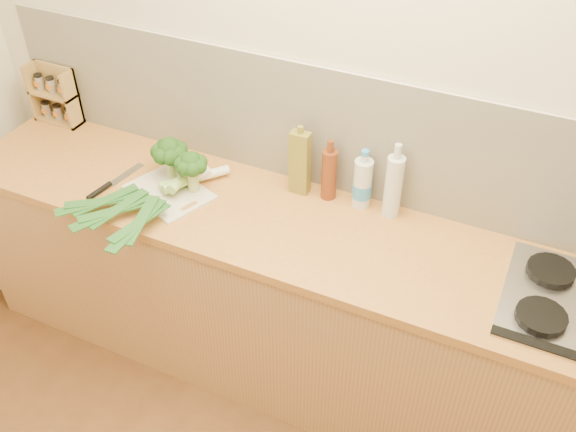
# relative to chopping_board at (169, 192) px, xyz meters

# --- Properties ---
(room_shell) EXTENTS (3.50, 3.50, 3.50)m
(room_shell) POSITION_rel_chopping_board_xyz_m (0.64, 0.33, 0.26)
(room_shell) COLOR beige
(room_shell) RESTS_ON ground
(counter) EXTENTS (3.20, 0.62, 0.90)m
(counter) POSITION_rel_chopping_board_xyz_m (0.64, 0.04, -0.45)
(counter) COLOR #AF8249
(counter) RESTS_ON ground
(chopping_board) EXTENTS (0.41, 0.36, 0.01)m
(chopping_board) POSITION_rel_chopping_board_xyz_m (0.00, 0.00, 0.00)
(chopping_board) COLOR beige
(chopping_board) RESTS_ON counter
(broccoli_left) EXTENTS (0.16, 0.16, 0.19)m
(broccoli_left) POSITION_rel_chopping_board_xyz_m (-0.04, 0.10, 0.13)
(broccoli_left) COLOR #ABBC6D
(broccoli_left) RESTS_ON chopping_board
(broccoli_right) EXTENTS (0.14, 0.14, 0.19)m
(broccoli_right) POSITION_rel_chopping_board_xyz_m (0.09, 0.05, 0.13)
(broccoli_right) COLOR #ABBC6D
(broccoli_right) RESTS_ON chopping_board
(leek_front) EXTENTS (0.51, 0.59, 0.04)m
(leek_front) POSITION_rel_chopping_board_xyz_m (-0.02, 0.00, 0.03)
(leek_front) COLOR white
(leek_front) RESTS_ON chopping_board
(leek_mid) EXTENTS (0.32, 0.58, 0.04)m
(leek_mid) POSITION_rel_chopping_board_xyz_m (-0.00, -0.07, 0.05)
(leek_mid) COLOR white
(leek_mid) RESTS_ON chopping_board
(leek_back) EXTENTS (0.10, 0.66, 0.04)m
(leek_back) POSITION_rel_chopping_board_xyz_m (0.05, -0.06, 0.06)
(leek_back) COLOR white
(leek_back) RESTS_ON chopping_board
(chefs_knife) EXTENTS (0.08, 0.32, 0.02)m
(chefs_knife) POSITION_rel_chopping_board_xyz_m (-0.26, -0.08, 0.00)
(chefs_knife) COLOR silver
(chefs_knife) RESTS_ON counter
(spice_rack) EXTENTS (0.24, 0.10, 0.29)m
(spice_rack) POSITION_rel_chopping_board_xyz_m (-0.81, 0.28, 0.12)
(spice_rack) COLOR #A88348
(spice_rack) RESTS_ON counter
(oil_tin) EXTENTS (0.08, 0.05, 0.32)m
(oil_tin) POSITION_rel_chopping_board_xyz_m (0.49, 0.25, 0.14)
(oil_tin) COLOR olive
(oil_tin) RESTS_ON counter
(glass_bottle) EXTENTS (0.07, 0.07, 0.33)m
(glass_bottle) POSITION_rel_chopping_board_xyz_m (0.88, 0.26, 0.14)
(glass_bottle) COLOR silver
(glass_bottle) RESTS_ON counter
(amber_bottle) EXTENTS (0.06, 0.06, 0.27)m
(amber_bottle) POSITION_rel_chopping_board_xyz_m (0.61, 0.26, 0.11)
(amber_bottle) COLOR #632C12
(amber_bottle) RESTS_ON counter
(water_bottle) EXTENTS (0.08, 0.08, 0.24)m
(water_bottle) POSITION_rel_chopping_board_xyz_m (0.76, 0.27, 0.10)
(water_bottle) COLOR silver
(water_bottle) RESTS_ON counter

